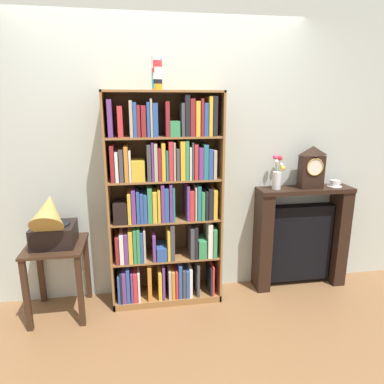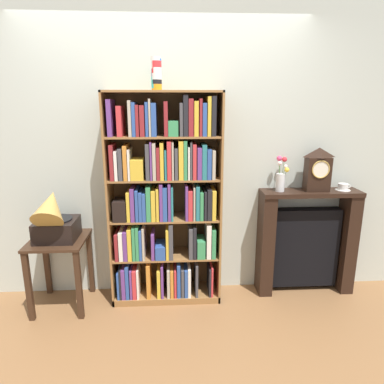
{
  "view_description": "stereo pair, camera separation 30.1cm",
  "coord_description": "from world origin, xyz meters",
  "px_view_note": "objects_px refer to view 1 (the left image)",
  "views": [
    {
      "loc": [
        -0.23,
        -2.77,
        1.78
      ],
      "look_at": [
        0.24,
        0.12,
        1.02
      ],
      "focal_mm": 32.07,
      "sensor_mm": 36.0,
      "label": 1
    },
    {
      "loc": [
        0.07,
        -2.8,
        1.78
      ],
      "look_at": [
        0.24,
        0.12,
        1.02
      ],
      "focal_mm": 32.07,
      "sensor_mm": 36.0,
      "label": 2
    }
  ],
  "objects_px": {
    "cup_stack": "(157,73)",
    "side_table_left": "(57,262)",
    "teacup_with_saucer": "(335,184)",
    "fireplace_mantel": "(300,237)",
    "bookshelf": "(165,204)",
    "mantel_clock": "(312,167)",
    "flower_vase": "(277,175)",
    "gramophone": "(51,223)"
  },
  "relations": [
    {
      "from": "bookshelf",
      "to": "mantel_clock",
      "type": "height_order",
      "value": "bookshelf"
    },
    {
      "from": "flower_vase",
      "to": "teacup_with_saucer",
      "type": "bearing_deg",
      "value": -0.6
    },
    {
      "from": "flower_vase",
      "to": "teacup_with_saucer",
      "type": "relative_size",
      "value": 2.29
    },
    {
      "from": "flower_vase",
      "to": "side_table_left",
      "type": "bearing_deg",
      "value": -176.23
    },
    {
      "from": "fireplace_mantel",
      "to": "flower_vase",
      "type": "height_order",
      "value": "flower_vase"
    },
    {
      "from": "gramophone",
      "to": "bookshelf",
      "type": "bearing_deg",
      "value": 7.7
    },
    {
      "from": "bookshelf",
      "to": "mantel_clock",
      "type": "distance_m",
      "value": 1.4
    },
    {
      "from": "cup_stack",
      "to": "flower_vase",
      "type": "distance_m",
      "value": 1.4
    },
    {
      "from": "side_table_left",
      "to": "teacup_with_saucer",
      "type": "relative_size",
      "value": 4.61
    },
    {
      "from": "fireplace_mantel",
      "to": "teacup_with_saucer",
      "type": "height_order",
      "value": "teacup_with_saucer"
    },
    {
      "from": "cup_stack",
      "to": "fireplace_mantel",
      "type": "relative_size",
      "value": 0.26
    },
    {
      "from": "mantel_clock",
      "to": "gramophone",
      "type": "bearing_deg",
      "value": -175.74
    },
    {
      "from": "side_table_left",
      "to": "gramophone",
      "type": "xyz_separation_m",
      "value": [
        -0.0,
        -0.05,
        0.37
      ]
    },
    {
      "from": "cup_stack",
      "to": "mantel_clock",
      "type": "bearing_deg",
      "value": 2.58
    },
    {
      "from": "cup_stack",
      "to": "gramophone",
      "type": "height_order",
      "value": "cup_stack"
    },
    {
      "from": "side_table_left",
      "to": "flower_vase",
      "type": "height_order",
      "value": "flower_vase"
    },
    {
      "from": "bookshelf",
      "to": "flower_vase",
      "type": "height_order",
      "value": "bookshelf"
    },
    {
      "from": "side_table_left",
      "to": "flower_vase",
      "type": "xyz_separation_m",
      "value": [
        1.97,
        0.13,
        0.66
      ]
    },
    {
      "from": "teacup_with_saucer",
      "to": "mantel_clock",
      "type": "bearing_deg",
      "value": -179.37
    },
    {
      "from": "cup_stack",
      "to": "mantel_clock",
      "type": "height_order",
      "value": "cup_stack"
    },
    {
      "from": "mantel_clock",
      "to": "flower_vase",
      "type": "height_order",
      "value": "mantel_clock"
    },
    {
      "from": "fireplace_mantel",
      "to": "mantel_clock",
      "type": "distance_m",
      "value": 0.71
    },
    {
      "from": "side_table_left",
      "to": "fireplace_mantel",
      "type": "bearing_deg",
      "value": 3.61
    },
    {
      "from": "fireplace_mantel",
      "to": "mantel_clock",
      "type": "xyz_separation_m",
      "value": [
        0.04,
        -0.02,
        0.71
      ]
    },
    {
      "from": "gramophone",
      "to": "mantel_clock",
      "type": "distance_m",
      "value": 2.33
    },
    {
      "from": "teacup_with_saucer",
      "to": "gramophone",
      "type": "bearing_deg",
      "value": -176.1
    },
    {
      "from": "side_table_left",
      "to": "teacup_with_saucer",
      "type": "xyz_separation_m",
      "value": [
        2.55,
        0.12,
        0.56
      ]
    },
    {
      "from": "side_table_left",
      "to": "gramophone",
      "type": "height_order",
      "value": "gramophone"
    },
    {
      "from": "bookshelf",
      "to": "mantel_clock",
      "type": "xyz_separation_m",
      "value": [
        1.37,
        0.05,
        0.28
      ]
    },
    {
      "from": "bookshelf",
      "to": "gramophone",
      "type": "xyz_separation_m",
      "value": [
        -0.93,
        -0.13,
        -0.08
      ]
    },
    {
      "from": "bookshelf",
      "to": "fireplace_mantel",
      "type": "bearing_deg",
      "value": 2.9
    },
    {
      "from": "fireplace_mantel",
      "to": "flower_vase",
      "type": "bearing_deg",
      "value": -177.53
    },
    {
      "from": "cup_stack",
      "to": "bookshelf",
      "type": "bearing_deg",
      "value": 21.8
    },
    {
      "from": "cup_stack",
      "to": "gramophone",
      "type": "bearing_deg",
      "value": -173.05
    },
    {
      "from": "gramophone",
      "to": "fireplace_mantel",
      "type": "bearing_deg",
      "value": 4.88
    },
    {
      "from": "bookshelf",
      "to": "teacup_with_saucer",
      "type": "bearing_deg",
      "value": 1.72
    },
    {
      "from": "side_table_left",
      "to": "mantel_clock",
      "type": "distance_m",
      "value": 2.42
    },
    {
      "from": "teacup_with_saucer",
      "to": "fireplace_mantel",
      "type": "bearing_deg",
      "value": 176.45
    },
    {
      "from": "cup_stack",
      "to": "teacup_with_saucer",
      "type": "height_order",
      "value": "cup_stack"
    },
    {
      "from": "cup_stack",
      "to": "side_table_left",
      "type": "height_order",
      "value": "cup_stack"
    },
    {
      "from": "cup_stack",
      "to": "gramophone",
      "type": "distance_m",
      "value": 1.46
    },
    {
      "from": "cup_stack",
      "to": "fireplace_mantel",
      "type": "bearing_deg",
      "value": 3.55
    }
  ]
}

